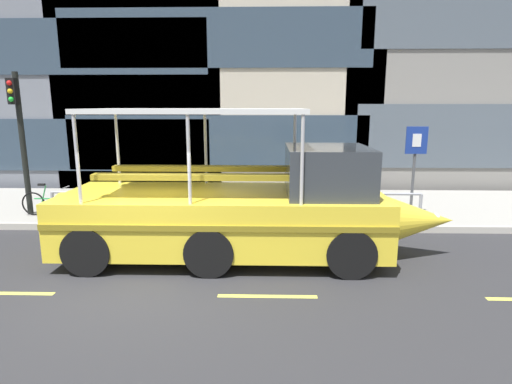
% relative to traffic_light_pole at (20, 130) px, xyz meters
% --- Properties ---
extents(ground_plane, '(120.00, 120.00, 0.00)m').
position_rel_traffic_light_pole_xyz_m(ground_plane, '(4.75, -4.06, -2.69)').
color(ground_plane, '#2B2B2D').
extents(sidewalk, '(32.00, 4.80, 0.18)m').
position_rel_traffic_light_pole_xyz_m(sidewalk, '(4.75, 1.54, -2.60)').
color(sidewalk, '#99968E').
rests_on(sidewalk, ground_plane).
extents(curb_edge, '(32.00, 0.18, 0.18)m').
position_rel_traffic_light_pole_xyz_m(curb_edge, '(4.75, -0.95, -2.60)').
color(curb_edge, '#B2ADA3').
rests_on(curb_edge, ground_plane).
extents(lane_centreline, '(25.80, 0.12, 0.01)m').
position_rel_traffic_light_pole_xyz_m(lane_centreline, '(4.75, -4.93, -2.68)').
color(lane_centreline, '#DBD64C').
rests_on(lane_centreline, ground_plane).
extents(curb_guardrail, '(10.42, 0.09, 0.84)m').
position_rel_traffic_light_pole_xyz_m(curb_guardrail, '(6.23, -0.61, -1.95)').
color(curb_guardrail, '#9EA0A8').
rests_on(curb_guardrail, sidewalk).
extents(traffic_light_pole, '(0.24, 0.46, 4.14)m').
position_rel_traffic_light_pole_xyz_m(traffic_light_pole, '(0.00, 0.00, 0.00)').
color(traffic_light_pole, black).
rests_on(traffic_light_pole, sidewalk).
extents(parking_sign, '(0.60, 0.12, 2.63)m').
position_rel_traffic_light_pole_xyz_m(parking_sign, '(11.32, -0.13, -0.72)').
color(parking_sign, '#4C4F54').
rests_on(parking_sign, sidewalk).
extents(leaned_bicycle, '(1.74, 0.46, 0.96)m').
position_rel_traffic_light_pole_xyz_m(leaned_bicycle, '(0.75, -0.13, -2.13)').
color(leaned_bicycle, black).
rests_on(leaned_bicycle, sidewalk).
extents(duck_tour_boat, '(8.81, 2.59, 3.31)m').
position_rel_traffic_light_pole_xyz_m(duck_tour_boat, '(6.66, -2.90, -1.60)').
color(duck_tour_boat, yellow).
rests_on(duck_tour_boat, ground_plane).
extents(pedestrian_near_bow, '(0.34, 0.38, 1.66)m').
position_rel_traffic_light_pole_xyz_m(pedestrian_near_bow, '(9.70, 0.24, -1.50)').
color(pedestrian_near_bow, black).
rests_on(pedestrian_near_bow, sidewalk).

